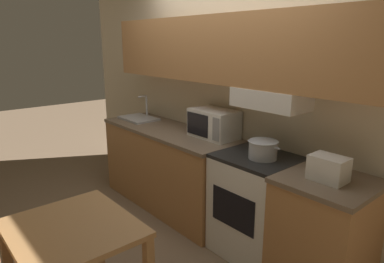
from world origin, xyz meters
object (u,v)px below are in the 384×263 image
(dining_table, at_px, (74,244))
(microwave, at_px, (214,124))
(stove_range, at_px, (255,205))
(toaster, at_px, (328,168))
(cooking_pot, at_px, (263,149))
(sink_basin, at_px, (139,118))

(dining_table, bearing_deg, microwave, 104.77)
(stove_range, relative_size, dining_table, 1.14)
(stove_range, distance_m, toaster, 0.84)
(cooking_pot, xyz_separation_m, sink_basin, (-1.91, 0.00, -0.06))
(sink_basin, bearing_deg, cooking_pot, -0.11)
(stove_range, bearing_deg, cooking_pot, -15.33)
(dining_table, bearing_deg, stove_range, 81.34)
(sink_basin, bearing_deg, dining_table, -42.90)
(cooking_pot, distance_m, dining_table, 1.58)
(sink_basin, xyz_separation_m, dining_table, (1.62, -1.50, -0.33))
(stove_range, xyz_separation_m, sink_basin, (-1.85, -0.01, 0.47))
(stove_range, height_order, dining_table, stove_range)
(stove_range, xyz_separation_m, dining_table, (-0.23, -1.52, 0.15))
(stove_range, height_order, sink_basin, sink_basin)
(cooking_pot, bearing_deg, dining_table, -101.05)
(sink_basin, bearing_deg, microwave, 6.56)
(microwave, distance_m, sink_basin, 1.20)
(microwave, bearing_deg, cooking_pot, -10.92)
(cooking_pot, height_order, microwave, microwave)
(microwave, distance_m, dining_table, 1.75)
(stove_range, relative_size, sink_basin, 1.90)
(cooking_pot, bearing_deg, microwave, 169.08)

